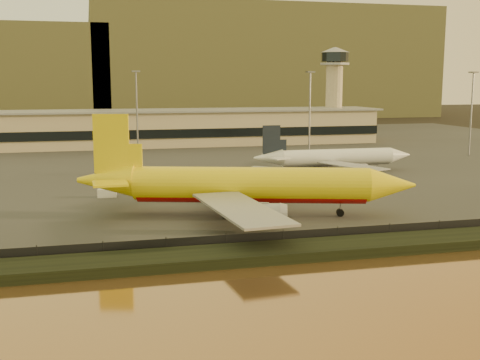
% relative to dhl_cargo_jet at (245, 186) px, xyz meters
% --- Properties ---
extents(ground, '(900.00, 900.00, 0.00)m').
position_rel_dhl_cargo_jet_xyz_m(ground, '(-1.90, -7.41, -5.29)').
color(ground, black).
rests_on(ground, ground).
extents(embankment, '(320.00, 7.00, 1.40)m').
position_rel_dhl_cargo_jet_xyz_m(embankment, '(-1.90, -24.41, -4.59)').
color(embankment, black).
rests_on(embankment, ground).
extents(tarmac, '(320.00, 220.00, 0.20)m').
position_rel_dhl_cargo_jet_xyz_m(tarmac, '(-1.90, 87.59, -5.19)').
color(tarmac, '#2D2D2D').
rests_on(tarmac, ground).
extents(perimeter_fence, '(300.00, 0.05, 2.20)m').
position_rel_dhl_cargo_jet_xyz_m(perimeter_fence, '(-1.90, -20.41, -3.99)').
color(perimeter_fence, black).
rests_on(perimeter_fence, tarmac).
extents(terminal_building, '(202.00, 25.00, 12.60)m').
position_rel_dhl_cargo_jet_xyz_m(terminal_building, '(-16.42, 118.14, 0.96)').
color(terminal_building, tan).
rests_on(terminal_building, tarmac).
extents(control_tower, '(11.20, 11.20, 35.50)m').
position_rel_dhl_cargo_jet_xyz_m(control_tower, '(68.10, 123.59, 16.37)').
color(control_tower, tan).
rests_on(control_tower, tarmac).
extents(apron_light_masts, '(152.20, 12.20, 25.40)m').
position_rel_dhl_cargo_jet_xyz_m(apron_light_masts, '(13.10, 67.59, 10.42)').
color(apron_light_masts, slate).
rests_on(apron_light_masts, tarmac).
extents(distant_hills, '(470.00, 160.00, 70.00)m').
position_rel_dhl_cargo_jet_xyz_m(distant_hills, '(-22.64, 332.59, 26.10)').
color(distant_hills, brown).
rests_on(distant_hills, ground).
extents(dhl_cargo_jet, '(56.03, 53.54, 17.04)m').
position_rel_dhl_cargo_jet_xyz_m(dhl_cargo_jet, '(0.00, 0.00, 0.00)').
color(dhl_cargo_jet, yellow).
rests_on(dhl_cargo_jet, tarmac).
extents(white_narrowbody_jet, '(41.58, 40.72, 11.98)m').
position_rel_dhl_cargo_jet_xyz_m(white_narrowbody_jet, '(34.21, 42.43, -1.51)').
color(white_narrowbody_jet, white).
rests_on(white_narrowbody_jet, tarmac).
extents(gse_vehicle_yellow, '(4.70, 3.03, 1.95)m').
position_rel_dhl_cargo_jet_xyz_m(gse_vehicle_yellow, '(11.23, 14.93, -4.11)').
color(gse_vehicle_yellow, yellow).
rests_on(gse_vehicle_yellow, tarmac).
extents(gse_vehicle_white, '(3.75, 1.97, 1.62)m').
position_rel_dhl_cargo_jet_xyz_m(gse_vehicle_white, '(-22.06, 22.26, -4.28)').
color(gse_vehicle_white, white).
rests_on(gse_vehicle_white, tarmac).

